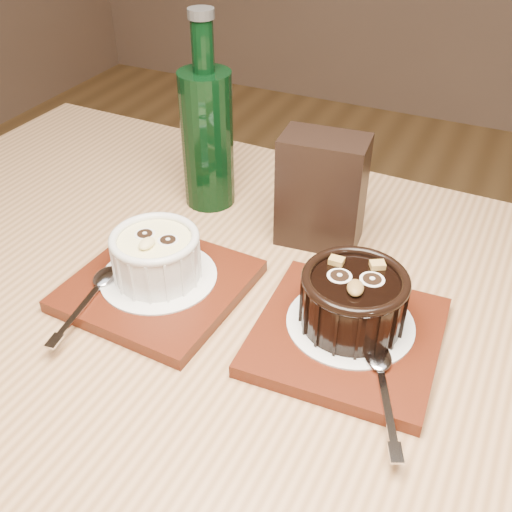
% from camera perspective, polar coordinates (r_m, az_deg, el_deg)
% --- Properties ---
extents(table, '(1.22, 0.83, 0.75)m').
position_cam_1_polar(table, '(0.68, -0.01, -13.57)').
color(table, '#966941').
rests_on(table, ground).
extents(tray_left, '(0.19, 0.19, 0.01)m').
position_cam_1_polar(tray_left, '(0.68, -9.25, -2.80)').
color(tray_left, '#541D0E').
rests_on(tray_left, table).
extents(doily_left, '(0.13, 0.13, 0.00)m').
position_cam_1_polar(doily_left, '(0.68, -9.24, -1.93)').
color(doily_left, white).
rests_on(doily_left, tray_left).
extents(ramekin_white, '(0.10, 0.10, 0.06)m').
position_cam_1_polar(ramekin_white, '(0.66, -9.50, 0.18)').
color(ramekin_white, silver).
rests_on(ramekin_white, doily_left).
extents(spoon_left, '(0.05, 0.14, 0.01)m').
position_cam_1_polar(spoon_left, '(0.66, -15.53, -3.66)').
color(spoon_left, silver).
rests_on(spoon_left, tray_left).
extents(tray_right, '(0.19, 0.19, 0.01)m').
position_cam_1_polar(tray_right, '(0.62, 8.65, -7.54)').
color(tray_right, '#541D0E').
rests_on(tray_right, table).
extents(doily_right, '(0.13, 0.13, 0.00)m').
position_cam_1_polar(doily_right, '(0.62, 8.97, -6.30)').
color(doily_right, white).
rests_on(doily_right, tray_right).
extents(ramekin_dark, '(0.11, 0.11, 0.06)m').
position_cam_1_polar(ramekin_dark, '(0.60, 9.27, -3.92)').
color(ramekin_dark, black).
rests_on(ramekin_dark, doily_right).
extents(spoon_right, '(0.08, 0.13, 0.01)m').
position_cam_1_polar(spoon_right, '(0.56, 12.05, -11.95)').
color(spoon_right, silver).
rests_on(spoon_right, tray_right).
extents(condiment_stand, '(0.11, 0.07, 0.14)m').
position_cam_1_polar(condiment_stand, '(0.72, 6.26, 6.15)').
color(condiment_stand, black).
rests_on(condiment_stand, table).
extents(green_bottle, '(0.07, 0.07, 0.25)m').
position_cam_1_polar(green_bottle, '(0.79, -4.67, 11.46)').
color(green_bottle, black).
rests_on(green_bottle, table).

